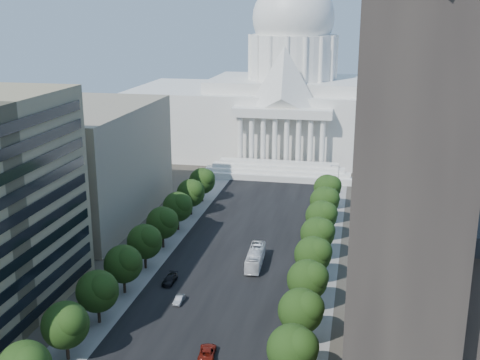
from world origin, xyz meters
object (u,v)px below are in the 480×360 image
Objects in this scene: car_red at (207,352)px; car_dark_b at (170,280)px; car_silver at (179,300)px; city_bus at (255,257)px.

car_dark_b is (-14.27, 24.70, -0.00)m from car_red.
car_red is (9.86, -16.78, 0.12)m from car_silver.
car_red is 1.05× the size of car_dark_b.
city_bus is (1.36, 37.01, 1.04)m from car_red.
car_silver is 0.71× the size of car_red.
car_red is 37.05m from city_bus.
car_red is 0.43× the size of city_bus.
car_silver is 0.75× the size of car_dark_b.
car_dark_b is at bearing -67.26° from car_red.
car_silver is at bearing -59.49° from car_dark_b.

